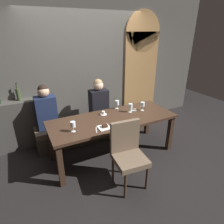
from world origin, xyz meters
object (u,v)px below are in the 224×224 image
diner_bearded (99,100)px  espresso_cup (103,113)px  dining_table (113,123)px  chair_near_side (128,151)px  wine_bottle_pale_label (18,94)px  wine_glass_far_left (130,106)px  dessert_plate (104,127)px  fork_on_table (96,130)px  wine_glass_near_right (143,105)px  wine_glass_end_right (73,125)px  banquette_bench (98,127)px  diner_redhead (46,108)px  wine_glass_near_left (117,103)px

diner_bearded → espresso_cup: size_ratio=6.80×
dining_table → chair_near_side: chair_near_side is taller
wine_bottle_pale_label → wine_glass_far_left: bearing=-28.8°
dessert_plate → fork_on_table: bearing=-174.8°
chair_near_side → wine_glass_far_left: size_ratio=5.98×
wine_glass_near_right → wine_glass_end_right: size_ratio=1.00×
espresso_cup → fork_on_table: 0.58m
wine_glass_end_right → fork_on_table: 0.36m
banquette_bench → diner_redhead: bearing=178.3°
wine_bottle_pale_label → fork_on_table: wine_bottle_pale_label is taller
dining_table → fork_on_table: (-0.42, -0.26, 0.09)m
wine_glass_near_right → wine_glass_near_left: bearing=142.4°
diner_bearded → wine_glass_near_left: (0.23, -0.36, 0.02)m
banquette_bench → espresso_cup: espresso_cup is taller
banquette_bench → diner_bearded: 0.61m
wine_bottle_pale_label → wine_glass_far_left: (1.79, -0.98, -0.22)m
wine_glass_near_left → dessert_plate: 0.81m
dining_table → diner_redhead: diner_redhead is taller
wine_glass_far_left → espresso_cup: wine_glass_far_left is taller
banquette_bench → wine_glass_end_right: bearing=-131.4°
diner_bearded → fork_on_table: size_ratio=4.80×
wine_glass_end_right → diner_bearded: bearing=47.3°
fork_on_table → wine_glass_far_left: bearing=43.1°
banquette_bench → wine_bottle_pale_label: wine_bottle_pale_label is taller
wine_bottle_pale_label → wine_glass_far_left: 2.05m
wine_bottle_pale_label → dining_table: bearing=-37.7°
banquette_bench → espresso_cup: size_ratio=20.83×
dining_table → dessert_plate: size_ratio=11.58×
diner_bearded → dessert_plate: bearing=-108.5°
fork_on_table → wine_glass_near_right: bearing=36.5°
wine_bottle_pale_label → diner_redhead: bearing=-40.6°
dessert_plate → wine_glass_near_left: bearing=47.2°
wine_glass_near_left → wine_glass_far_left: bearing=-61.8°
chair_near_side → wine_glass_far_left: bearing=56.2°
wine_glass_near_right → dessert_plate: bearing=-162.3°
chair_near_side → espresso_cup: (0.05, 0.93, 0.21)m
wine_glass_far_left → dessert_plate: (-0.68, -0.33, -0.10)m
diner_redhead → dining_table: bearing=-36.4°
dining_table → banquette_bench: (0.00, 0.70, -0.42)m
dining_table → wine_glass_near_right: size_ratio=13.41×
diner_redhead → fork_on_table: (0.56, -0.99, -0.10)m
dining_table → diner_redhead: (-0.99, 0.73, 0.19)m
diner_redhead → wine_glass_near_left: (1.25, -0.39, 0.01)m
wine_glass_end_right → dessert_plate: (0.46, -0.10, -0.10)m
fork_on_table → chair_near_side: bearing=-37.6°
wine_glass_far_left → fork_on_table: wine_glass_far_left is taller
wine_glass_far_left → fork_on_table: bearing=-157.3°
wine_bottle_pale_label → wine_glass_near_left: 1.81m
diner_bearded → wine_bottle_pale_label: (-1.42, 0.37, 0.23)m
wine_glass_near_right → fork_on_table: bearing=-163.9°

